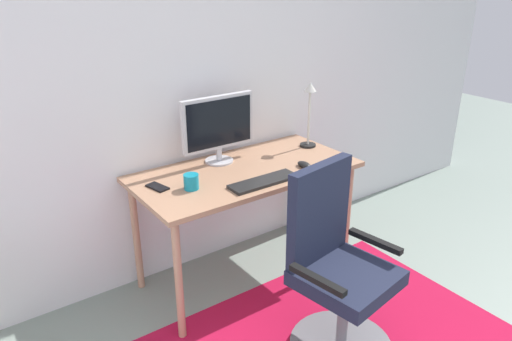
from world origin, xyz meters
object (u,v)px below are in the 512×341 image
keyboard (264,181)px  office_chair (337,284)px  desk_lamp (309,107)px  coffee_cup (191,182)px  monitor (218,125)px  computer_mouse (304,165)px  desk (246,181)px  cell_phone (157,187)px

keyboard → office_chair: office_chair is taller
office_chair → keyboard: bearing=83.5°
desk_lamp → office_chair: 1.28m
keyboard → coffee_cup: (-0.38, 0.17, 0.03)m
monitor → computer_mouse: 0.59m
desk → cell_phone: (-0.56, 0.06, 0.08)m
desk_lamp → office_chair: bearing=-122.8°
monitor → coffee_cup: 0.48m
coffee_cup → office_chair: size_ratio=0.08×
desk → computer_mouse: (0.32, -0.18, 0.10)m
office_chair → coffee_cup: bearing=108.6°
coffee_cup → cell_phone: bearing=140.6°
coffee_cup → desk_lamp: desk_lamp is taller
desk → coffee_cup: size_ratio=15.94×
office_chair → desk_lamp: bearing=48.1°
coffee_cup → office_chair: bearing=-62.4°
computer_mouse → desk: bearing=149.6°
monitor → coffee_cup: bearing=-142.7°
computer_mouse → coffee_cup: (-0.73, 0.12, 0.03)m
monitor → desk_lamp: (0.66, -0.11, 0.04)m
desk_lamp → office_chair: desk_lamp is taller
office_chair → desk: bearing=80.6°
monitor → keyboard: monitor is taller
desk → keyboard: size_ratio=3.23×
cell_phone → office_chair: bearing=-71.5°
coffee_cup → desk: bearing=8.4°
desk → coffee_cup: coffee_cup is taller
desk → monitor: monitor is taller
coffee_cup → cell_phone: size_ratio=0.62×
coffee_cup → office_chair: (0.40, -0.77, -0.40)m
keyboard → desk_lamp: 0.76m
monitor → cell_phone: size_ratio=3.55×
desk → office_chair: (-0.01, -0.83, -0.28)m
monitor → office_chair: 1.20m
computer_mouse → coffee_cup: coffee_cup is taller
cell_phone → desk_lamp: desk_lamp is taller
keyboard → office_chair: (0.03, -0.60, -0.37)m
cell_phone → office_chair: office_chair is taller
office_chair → cell_phone: bearing=112.7°
cell_phone → desk: bearing=-19.7°
monitor → computer_mouse: (0.38, -0.39, -0.23)m
desk → desk_lamp: bearing=9.0°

